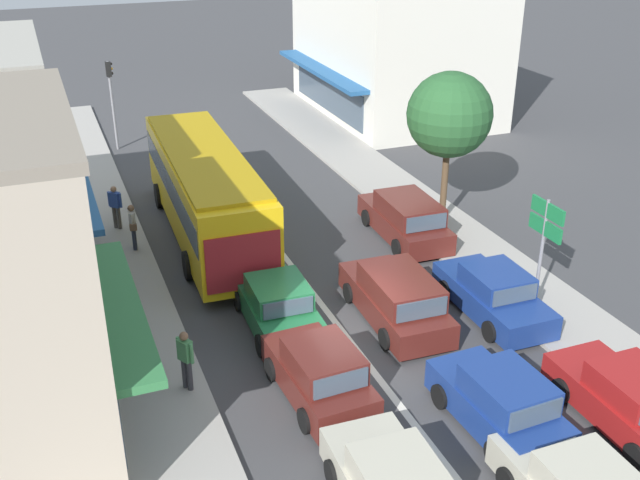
{
  "coord_description": "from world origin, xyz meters",
  "views": [
    {
      "loc": [
        -7.16,
        -15.76,
        11.46
      ],
      "look_at": [
        0.69,
        4.42,
        1.2
      ],
      "focal_mm": 42.0,
      "sensor_mm": 36.0,
      "label": 1
    }
  ],
  "objects_px": {
    "pedestrian_browsing_midblock": "(115,205)",
    "parked_sedan_kerb_second": "(494,294)",
    "directional_road_sign": "(545,229)",
    "pedestrian_far_walker": "(186,357)",
    "wagon_adjacent_lane_trail": "(396,298)",
    "street_tree_right": "(450,115)",
    "pedestrian_with_handbag_near": "(133,224)",
    "parked_sedan_kerb_front": "(630,401)",
    "traffic_light_downstreet": "(111,90)",
    "city_bus": "(205,188)",
    "sedan_adjacent_lane_lead": "(278,307)",
    "parked_wagon_kerb_third": "(406,219)",
    "hatchback_behind_bus_near": "(500,403)",
    "hatchback_behind_bus_mid": "(320,374)"
  },
  "relations": [
    {
      "from": "pedestrian_browsing_midblock",
      "to": "parked_sedan_kerb_second",
      "type": "bearing_deg",
      "value": -46.43
    },
    {
      "from": "directional_road_sign",
      "to": "pedestrian_far_walker",
      "type": "xyz_separation_m",
      "value": [
        -10.4,
        -0.15,
        -1.64
      ]
    },
    {
      "from": "wagon_adjacent_lane_trail",
      "to": "street_tree_right",
      "type": "bearing_deg",
      "value": 50.1
    },
    {
      "from": "wagon_adjacent_lane_trail",
      "to": "pedestrian_with_handbag_near",
      "type": "distance_m",
      "value": 9.68
    },
    {
      "from": "parked_sedan_kerb_front",
      "to": "pedestrian_far_walker",
      "type": "relative_size",
      "value": 2.58
    },
    {
      "from": "traffic_light_downstreet",
      "to": "pedestrian_browsing_midblock",
      "type": "bearing_deg",
      "value": -97.43
    },
    {
      "from": "city_bus",
      "to": "wagon_adjacent_lane_trail",
      "type": "height_order",
      "value": "city_bus"
    },
    {
      "from": "sedan_adjacent_lane_lead",
      "to": "pedestrian_with_handbag_near",
      "type": "distance_m",
      "value": 7.08
    },
    {
      "from": "city_bus",
      "to": "parked_sedan_kerb_front",
      "type": "height_order",
      "value": "city_bus"
    },
    {
      "from": "parked_sedan_kerb_second",
      "to": "directional_road_sign",
      "type": "relative_size",
      "value": 1.17
    },
    {
      "from": "parked_wagon_kerb_third",
      "to": "pedestrian_with_handbag_near",
      "type": "bearing_deg",
      "value": 165.94
    },
    {
      "from": "pedestrian_browsing_midblock",
      "to": "pedestrian_far_walker",
      "type": "distance_m",
      "value": 10.49
    },
    {
      "from": "parked_sedan_kerb_front",
      "to": "parked_sedan_kerb_second",
      "type": "bearing_deg",
      "value": 91.46
    },
    {
      "from": "traffic_light_downstreet",
      "to": "parked_wagon_kerb_third",
      "type": "bearing_deg",
      "value": -59.51
    },
    {
      "from": "sedan_adjacent_lane_lead",
      "to": "directional_road_sign",
      "type": "bearing_deg",
      "value": -15.18
    },
    {
      "from": "directional_road_sign",
      "to": "street_tree_right",
      "type": "xyz_separation_m",
      "value": [
        0.74,
        6.78,
        1.43
      ]
    },
    {
      "from": "pedestrian_far_walker",
      "to": "parked_sedan_kerb_front",
      "type": "bearing_deg",
      "value": -27.91
    },
    {
      "from": "pedestrian_browsing_midblock",
      "to": "street_tree_right",
      "type": "bearing_deg",
      "value": -17.27
    },
    {
      "from": "traffic_light_downstreet",
      "to": "directional_road_sign",
      "type": "height_order",
      "value": "traffic_light_downstreet"
    },
    {
      "from": "street_tree_right",
      "to": "city_bus",
      "type": "bearing_deg",
      "value": 167.16
    },
    {
      "from": "wagon_adjacent_lane_trail",
      "to": "pedestrian_far_walker",
      "type": "height_order",
      "value": "pedestrian_far_walker"
    },
    {
      "from": "parked_sedan_kerb_front",
      "to": "pedestrian_browsing_midblock",
      "type": "height_order",
      "value": "pedestrian_browsing_midblock"
    },
    {
      "from": "hatchback_behind_bus_near",
      "to": "hatchback_behind_bus_mid",
      "type": "height_order",
      "value": "same"
    },
    {
      "from": "city_bus",
      "to": "pedestrian_browsing_midblock",
      "type": "height_order",
      "value": "city_bus"
    },
    {
      "from": "directional_road_sign",
      "to": "pedestrian_browsing_midblock",
      "type": "bearing_deg",
      "value": 136.03
    },
    {
      "from": "wagon_adjacent_lane_trail",
      "to": "hatchback_behind_bus_mid",
      "type": "bearing_deg",
      "value": -142.52
    },
    {
      "from": "sedan_adjacent_lane_lead",
      "to": "pedestrian_with_handbag_near",
      "type": "relative_size",
      "value": 2.61
    },
    {
      "from": "directional_road_sign",
      "to": "parked_wagon_kerb_third",
      "type": "bearing_deg",
      "value": 101.15
    },
    {
      "from": "hatchback_behind_bus_near",
      "to": "parked_sedan_kerb_second",
      "type": "xyz_separation_m",
      "value": [
        2.73,
        4.44,
        -0.05
      ]
    },
    {
      "from": "parked_sedan_kerb_front",
      "to": "hatchback_behind_bus_mid",
      "type": "bearing_deg",
      "value": 150.72
    },
    {
      "from": "city_bus",
      "to": "street_tree_right",
      "type": "height_order",
      "value": "street_tree_right"
    },
    {
      "from": "directional_road_sign",
      "to": "pedestrian_with_handbag_near",
      "type": "bearing_deg",
      "value": 141.26
    },
    {
      "from": "wagon_adjacent_lane_trail",
      "to": "street_tree_right",
      "type": "distance_m",
      "value": 8.19
    },
    {
      "from": "parked_sedan_kerb_second",
      "to": "pedestrian_far_walker",
      "type": "height_order",
      "value": "pedestrian_far_walker"
    },
    {
      "from": "pedestrian_browsing_midblock",
      "to": "parked_wagon_kerb_third",
      "type": "bearing_deg",
      "value": -24.3
    },
    {
      "from": "parked_sedan_kerb_second",
      "to": "street_tree_right",
      "type": "xyz_separation_m",
      "value": [
        1.97,
        6.42,
        3.47
      ]
    },
    {
      "from": "parked_sedan_kerb_front",
      "to": "traffic_light_downstreet",
      "type": "bearing_deg",
      "value": 108.4
    },
    {
      "from": "wagon_adjacent_lane_trail",
      "to": "pedestrian_with_handbag_near",
      "type": "relative_size",
      "value": 2.79
    },
    {
      "from": "city_bus",
      "to": "pedestrian_far_walker",
      "type": "bearing_deg",
      "value": -106.65
    },
    {
      "from": "parked_wagon_kerb_third",
      "to": "directional_road_sign",
      "type": "height_order",
      "value": "directional_road_sign"
    },
    {
      "from": "pedestrian_with_handbag_near",
      "to": "pedestrian_browsing_midblock",
      "type": "distance_m",
      "value": 2.02
    },
    {
      "from": "pedestrian_with_handbag_near",
      "to": "city_bus",
      "type": "bearing_deg",
      "value": 7.9
    },
    {
      "from": "city_bus",
      "to": "parked_wagon_kerb_third",
      "type": "distance_m",
      "value": 7.17
    },
    {
      "from": "directional_road_sign",
      "to": "traffic_light_downstreet",
      "type": "bearing_deg",
      "value": 115.22
    },
    {
      "from": "hatchback_behind_bus_near",
      "to": "hatchback_behind_bus_mid",
      "type": "bearing_deg",
      "value": 143.55
    },
    {
      "from": "parked_sedan_kerb_second",
      "to": "parked_wagon_kerb_third",
      "type": "xyz_separation_m",
      "value": [
        0.04,
        5.68,
        0.08
      ]
    },
    {
      "from": "pedestrian_browsing_midblock",
      "to": "pedestrian_far_walker",
      "type": "relative_size",
      "value": 1.0
    },
    {
      "from": "directional_road_sign",
      "to": "pedestrian_browsing_midblock",
      "type": "relative_size",
      "value": 2.21
    },
    {
      "from": "pedestrian_far_walker",
      "to": "street_tree_right",
      "type": "bearing_deg",
      "value": 31.87
    },
    {
      "from": "parked_sedan_kerb_front",
      "to": "parked_sedan_kerb_second",
      "type": "height_order",
      "value": "same"
    }
  ]
}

